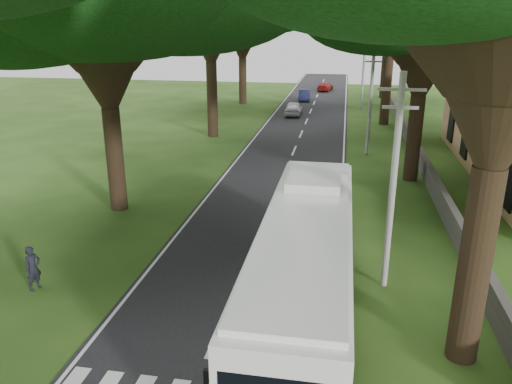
# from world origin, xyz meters

# --- Properties ---
(ground) EXTENTS (140.00, 140.00, 0.00)m
(ground) POSITION_xyz_m (0.00, 0.00, 0.00)
(ground) COLOR #244213
(ground) RESTS_ON ground
(road) EXTENTS (8.00, 120.00, 0.04)m
(road) POSITION_xyz_m (0.00, 25.00, 0.01)
(road) COLOR black
(road) RESTS_ON ground
(property_wall) EXTENTS (0.35, 50.00, 1.20)m
(property_wall) POSITION_xyz_m (9.00, 24.00, 0.60)
(property_wall) COLOR #383533
(property_wall) RESTS_ON ground
(pole_near) EXTENTS (1.60, 0.24, 8.00)m
(pole_near) POSITION_xyz_m (5.50, 6.00, 4.18)
(pole_near) COLOR gray
(pole_near) RESTS_ON ground
(pole_mid) EXTENTS (1.60, 0.24, 8.00)m
(pole_mid) POSITION_xyz_m (5.50, 26.00, 4.18)
(pole_mid) COLOR gray
(pole_mid) RESTS_ON ground
(pole_far) EXTENTS (1.60, 0.24, 8.00)m
(pole_far) POSITION_xyz_m (5.50, 46.00, 4.18)
(pole_far) COLOR gray
(pole_far) RESTS_ON ground
(tree_l_far) EXTENTS (14.26, 14.26, 13.92)m
(tree_l_far) POSITION_xyz_m (-8.50, 48.00, 10.79)
(tree_l_far) COLOR black
(tree_l_far) RESTS_ON ground
(tree_r_mida) EXTENTS (12.73, 12.73, 13.43)m
(tree_r_mida) POSITION_xyz_m (8.00, 20.00, 10.57)
(tree_r_mida) COLOR black
(tree_r_mida) RESTS_ON ground
(coach_bus) EXTENTS (3.13, 13.20, 3.89)m
(coach_bus) POSITION_xyz_m (2.70, 2.89, 2.10)
(coach_bus) COLOR white
(coach_bus) RESTS_ON ground
(distant_car_a) EXTENTS (1.76, 4.27, 1.45)m
(distant_car_a) POSITION_xyz_m (-1.64, 41.20, 0.75)
(distant_car_a) COLOR #BBBBC1
(distant_car_a) RESTS_ON road
(distant_car_b) EXTENTS (1.72, 4.11, 1.32)m
(distant_car_b) POSITION_xyz_m (-1.39, 51.79, 0.69)
(distant_car_b) COLOR #21244E
(distant_car_b) RESTS_ON road
(distant_car_c) EXTENTS (2.37, 4.32, 1.19)m
(distant_car_c) POSITION_xyz_m (0.80, 61.30, 0.62)
(distant_car_c) COLOR maroon
(distant_car_c) RESTS_ON road
(pedestrian) EXTENTS (0.61, 0.74, 1.75)m
(pedestrian) POSITION_xyz_m (-7.43, 3.41, 0.88)
(pedestrian) COLOR black
(pedestrian) RESTS_ON ground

